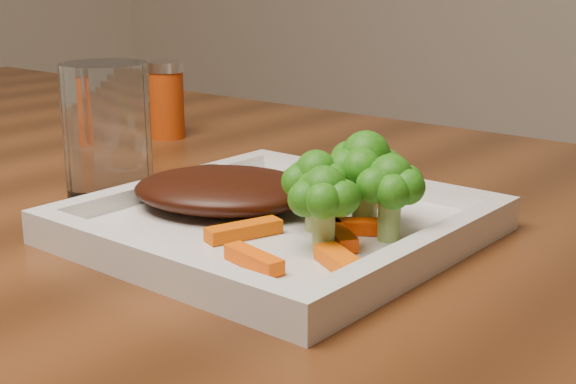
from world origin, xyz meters
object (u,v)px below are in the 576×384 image
Objects in this scene: spice_shaker at (166,100)px; plate at (278,229)px; drinking_glass at (107,131)px; steak at (226,190)px.

plate is at bearing -29.98° from spice_shaker.
drinking_glass is at bearing -176.68° from plate.
drinking_glass reaches higher than plate.
plate is at bearing -0.77° from steak.
drinking_glass is (-0.19, -0.01, 0.05)m from plate.
spice_shaker is 0.26m from drinking_glass.
spice_shaker is at bearing 150.02° from plate.
spice_shaker is at bearing 126.53° from drinking_glass.
drinking_glass reaches higher than steak.
spice_shaker is (-0.34, 0.20, 0.04)m from plate.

